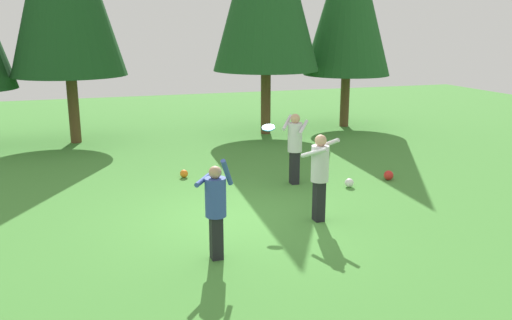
% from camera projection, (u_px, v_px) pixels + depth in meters
% --- Properties ---
extents(ground_plane, '(40.00, 40.00, 0.00)m').
position_uv_depth(ground_plane, '(238.00, 218.00, 10.63)').
color(ground_plane, '#478C38').
extents(person_thrower, '(0.66, 0.65, 1.72)m').
position_uv_depth(person_thrower, '(216.00, 204.00, 8.57)').
color(person_thrower, black).
rests_on(person_thrower, ground_plane).
extents(person_catcher, '(0.74, 0.75, 1.70)m').
position_uv_depth(person_catcher, '(295.00, 143.00, 12.71)').
color(person_catcher, black).
rests_on(person_catcher, ground_plane).
extents(person_bystander, '(0.71, 0.74, 1.71)m').
position_uv_depth(person_bystander, '(320.00, 170.00, 10.26)').
color(person_bystander, black).
rests_on(person_bystander, ground_plane).
extents(frisbee, '(0.37, 0.37, 0.11)m').
position_uv_depth(frisbee, '(268.00, 128.00, 10.91)').
color(frisbee, '#2393D1').
extents(ball_red, '(0.24, 0.24, 0.24)m').
position_uv_depth(ball_red, '(389.00, 175.00, 13.24)').
color(ball_red, red).
rests_on(ball_red, ground_plane).
extents(ball_white, '(0.21, 0.21, 0.21)m').
position_uv_depth(ball_white, '(349.00, 183.00, 12.65)').
color(ball_white, white).
rests_on(ball_white, ground_plane).
extents(ball_orange, '(0.20, 0.20, 0.20)m').
position_uv_depth(ball_orange, '(184.00, 174.00, 13.45)').
color(ball_orange, orange).
rests_on(ball_orange, ground_plane).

